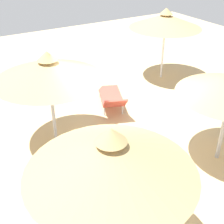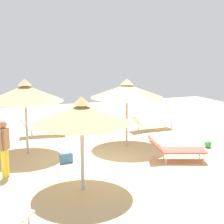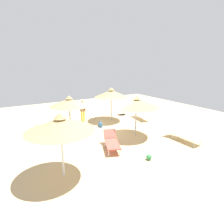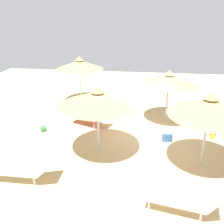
{
  "view_description": "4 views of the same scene",
  "coord_description": "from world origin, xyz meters",
  "px_view_note": "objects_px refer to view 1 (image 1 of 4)",
  "views": [
    {
      "loc": [
        -5.49,
        3.5,
        4.94
      ],
      "look_at": [
        -0.28,
        0.42,
        1.4
      ],
      "focal_mm": 49.08,
      "sensor_mm": 36.0,
      "label": 1
    },
    {
      "loc": [
        -3.84,
        -9.84,
        3.59
      ],
      "look_at": [
        0.18,
        0.37,
        1.55
      ],
      "focal_mm": 53.16,
      "sensor_mm": 36.0,
      "label": 2
    },
    {
      "loc": [
        9.92,
        -5.7,
        4.44
      ],
      "look_at": [
        0.59,
        -0.05,
        1.61
      ],
      "focal_mm": 30.26,
      "sensor_mm": 36.0,
      "label": 3
    },
    {
      "loc": [
        -0.38,
        9.11,
        4.89
      ],
      "look_at": [
        0.73,
        0.7,
        1.38
      ],
      "focal_mm": 38.81,
      "sensor_mm": 36.0,
      "label": 4
    }
  ],
  "objects_px": {
    "handbag": "(146,180)",
    "beach_ball": "(63,89)",
    "parasol_umbrella_front": "(111,157)",
    "lounge_chair_center": "(112,98)",
    "parasol_umbrella_far_right": "(48,70)",
    "parasol_umbrella_edge": "(166,21)"
  },
  "relations": [
    {
      "from": "parasol_umbrella_edge",
      "to": "lounge_chair_center",
      "type": "relative_size",
      "value": 1.33
    },
    {
      "from": "parasol_umbrella_far_right",
      "to": "handbag",
      "type": "relative_size",
      "value": 5.2
    },
    {
      "from": "beach_ball",
      "to": "lounge_chair_center",
      "type": "bearing_deg",
      "value": -155.95
    },
    {
      "from": "parasol_umbrella_front",
      "to": "handbag",
      "type": "distance_m",
      "value": 2.69
    },
    {
      "from": "parasol_umbrella_front",
      "to": "lounge_chair_center",
      "type": "xyz_separation_m",
      "value": [
        4.42,
        -2.63,
        -1.74
      ]
    },
    {
      "from": "parasol_umbrella_front",
      "to": "lounge_chair_center",
      "type": "relative_size",
      "value": 1.32
    },
    {
      "from": "parasol_umbrella_far_right",
      "to": "parasol_umbrella_edge",
      "type": "bearing_deg",
      "value": -68.99
    },
    {
      "from": "lounge_chair_center",
      "to": "beach_ball",
      "type": "bearing_deg",
      "value": 24.05
    },
    {
      "from": "parasol_umbrella_far_right",
      "to": "parasol_umbrella_edge",
      "type": "relative_size",
      "value": 1.01
    },
    {
      "from": "parasol_umbrella_front",
      "to": "beach_ball",
      "type": "xyz_separation_m",
      "value": [
        6.39,
        -1.75,
        -2.02
      ]
    },
    {
      "from": "handbag",
      "to": "beach_ball",
      "type": "bearing_deg",
      "value": -2.48
    },
    {
      "from": "parasol_umbrella_far_right",
      "to": "parasol_umbrella_edge",
      "type": "xyz_separation_m",
      "value": [
        2.0,
        -5.2,
        0.08
      ]
    },
    {
      "from": "parasol_umbrella_far_right",
      "to": "handbag",
      "type": "bearing_deg",
      "value": -157.03
    },
    {
      "from": "lounge_chair_center",
      "to": "beach_ball",
      "type": "xyz_separation_m",
      "value": [
        1.97,
        0.88,
        -0.29
      ]
    },
    {
      "from": "parasol_umbrella_front",
      "to": "parasol_umbrella_edge",
      "type": "bearing_deg",
      "value": -44.86
    },
    {
      "from": "lounge_chair_center",
      "to": "handbag",
      "type": "height_order",
      "value": "lounge_chair_center"
    },
    {
      "from": "parasol_umbrella_front",
      "to": "lounge_chair_center",
      "type": "bearing_deg",
      "value": -30.76
    },
    {
      "from": "parasol_umbrella_edge",
      "to": "beach_ball",
      "type": "relative_size",
      "value": 9.92
    },
    {
      "from": "parasol_umbrella_far_right",
      "to": "beach_ball",
      "type": "height_order",
      "value": "parasol_umbrella_far_right"
    },
    {
      "from": "parasol_umbrella_far_right",
      "to": "parasol_umbrella_front",
      "type": "relative_size",
      "value": 1.02
    },
    {
      "from": "handbag",
      "to": "lounge_chair_center",
      "type": "bearing_deg",
      "value": -18.12
    },
    {
      "from": "beach_ball",
      "to": "parasol_umbrella_far_right",
      "type": "bearing_deg",
      "value": 153.97
    }
  ]
}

